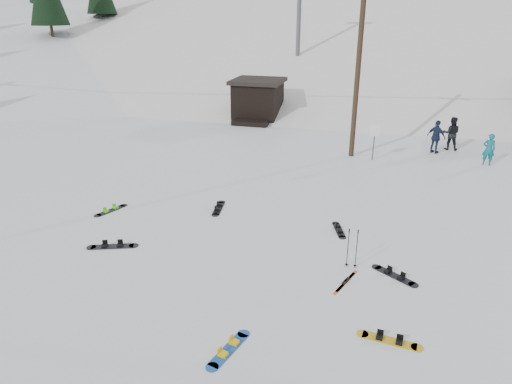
# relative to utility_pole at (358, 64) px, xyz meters

# --- Properties ---
(ground) EXTENTS (200.00, 200.00, 0.00)m
(ground) POSITION_rel_utility_pole_xyz_m (-2.00, -14.00, -4.68)
(ground) COLOR white
(ground) RESTS_ON ground
(ski_slope) EXTENTS (60.00, 85.24, 65.97)m
(ski_slope) POSITION_rel_utility_pole_xyz_m (-2.00, 41.00, -16.68)
(ski_slope) COLOR white
(ski_slope) RESTS_ON ground
(ridge_left) EXTENTS (47.54, 95.03, 58.38)m
(ridge_left) POSITION_rel_utility_pole_xyz_m (-38.00, 34.00, -15.68)
(ridge_left) COLOR white
(ridge_left) RESTS_ON ground
(treeline_left) EXTENTS (20.00, 64.00, 10.00)m
(treeline_left) POSITION_rel_utility_pole_xyz_m (-36.00, 26.00, -4.68)
(treeline_left) COLOR black
(treeline_left) RESTS_ON ground
(treeline_crest) EXTENTS (50.00, 6.00, 10.00)m
(treeline_crest) POSITION_rel_utility_pole_xyz_m (-2.00, 72.00, -4.68)
(treeline_crest) COLOR black
(treeline_crest) RESTS_ON ski_slope
(utility_pole) EXTENTS (2.00, 0.26, 9.00)m
(utility_pole) POSITION_rel_utility_pole_xyz_m (0.00, 0.00, 0.00)
(utility_pole) COLOR #3A2819
(utility_pole) RESTS_ON ground
(trail_sign) EXTENTS (0.50, 0.09, 1.85)m
(trail_sign) POSITION_rel_utility_pole_xyz_m (1.10, -0.42, -3.41)
(trail_sign) COLOR #595B60
(trail_sign) RESTS_ON ground
(lift_hut) EXTENTS (3.40, 4.10, 2.75)m
(lift_hut) POSITION_rel_utility_pole_xyz_m (-7.00, 6.94, -3.32)
(lift_hut) COLOR black
(lift_hut) RESTS_ON ground
(lift_tower_near) EXTENTS (2.20, 0.36, 8.00)m
(lift_tower_near) POSITION_rel_utility_pole_xyz_m (-6.00, 16.00, 3.18)
(lift_tower_near) COLOR #595B60
(lift_tower_near) RESTS_ON ski_slope
(hero_snowboard) EXTENTS (0.63, 1.51, 0.11)m
(hero_snowboard) POSITION_rel_utility_pole_xyz_m (-1.47, -15.70, -4.65)
(hero_snowboard) COLOR blue
(hero_snowboard) RESTS_ON ground
(hero_skis) EXTENTS (0.57, 1.40, 0.08)m
(hero_skis) POSITION_rel_utility_pole_xyz_m (0.83, -12.20, -4.66)
(hero_skis) COLOR red
(hero_skis) RESTS_ON ground
(ski_poles) EXTENTS (0.34, 0.09, 1.25)m
(ski_poles) POSITION_rel_utility_pole_xyz_m (0.90, -11.30, -4.04)
(ski_poles) COLOR black
(ski_poles) RESTS_ON ground
(board_scatter_a) EXTENTS (1.57, 0.78, 0.12)m
(board_scatter_a) POSITION_rel_utility_pole_xyz_m (-6.66, -12.13, -4.65)
(board_scatter_a) COLOR black
(board_scatter_a) RESTS_ON ground
(board_scatter_b) EXTENTS (0.47, 1.51, 0.11)m
(board_scatter_b) POSITION_rel_utility_pole_xyz_m (-4.38, -8.33, -4.65)
(board_scatter_b) COLOR black
(board_scatter_b) RESTS_ON ground
(board_scatter_c) EXTENTS (0.72, 1.39, 0.10)m
(board_scatter_c) POSITION_rel_utility_pole_xyz_m (-8.29, -9.62, -4.65)
(board_scatter_c) COLOR black
(board_scatter_c) RESTS_ON ground
(board_scatter_d) EXTENTS (1.31, 0.99, 0.11)m
(board_scatter_d) POSITION_rel_utility_pole_xyz_m (2.16, -11.48, -4.65)
(board_scatter_d) COLOR black
(board_scatter_d) RESTS_ON ground
(board_scatter_e) EXTENTS (1.51, 0.44, 0.11)m
(board_scatter_e) POSITION_rel_utility_pole_xyz_m (2.03, -14.41, -4.65)
(board_scatter_e) COLOR gold
(board_scatter_e) RESTS_ON ground
(board_scatter_f) EXTENTS (0.60, 1.31, 0.10)m
(board_scatter_f) POSITION_rel_utility_pole_xyz_m (0.30, -8.96, -4.66)
(board_scatter_f) COLOR black
(board_scatter_f) RESTS_ON ground
(skier_teal) EXTENTS (0.58, 0.39, 1.59)m
(skier_teal) POSITION_rel_utility_pole_xyz_m (6.57, 0.27, -3.89)
(skier_teal) COLOR #0B6673
(skier_teal) RESTS_ON ground
(skier_dark) EXTENTS (0.93, 0.76, 1.81)m
(skier_dark) POSITION_rel_utility_pole_xyz_m (5.09, 2.62, -3.78)
(skier_dark) COLOR black
(skier_dark) RESTS_ON ground
(skier_navy) EXTENTS (1.10, 0.94, 1.77)m
(skier_navy) POSITION_rel_utility_pole_xyz_m (4.24, 1.68, -3.80)
(skier_navy) COLOR #19253F
(skier_navy) RESTS_ON ground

